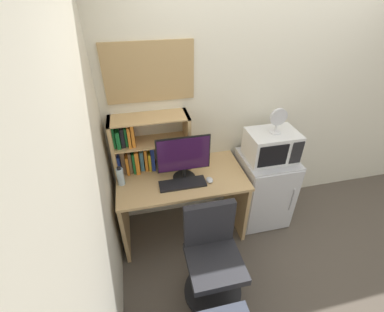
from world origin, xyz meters
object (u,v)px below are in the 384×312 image
(water_bottle, at_px, (120,176))
(mini_fridge, at_px, (263,188))
(wall_corkboard, at_px, (149,73))
(desk_chair, at_px, (212,260))
(keyboard, at_px, (183,184))
(hutch_bookshelf, at_px, (140,146))
(monitor, at_px, (184,157))
(computer_mouse, at_px, (210,180))
(microwave, at_px, (271,146))
(desk_fan, at_px, (278,119))

(water_bottle, distance_m, mini_fridge, 1.57)
(mini_fridge, bearing_deg, wall_corkboard, 164.43)
(mini_fridge, bearing_deg, desk_chair, -138.00)
(keyboard, distance_m, wall_corkboard, 1.05)
(hutch_bookshelf, bearing_deg, monitor, -33.07)
(computer_mouse, relative_size, desk_chair, 0.10)
(mini_fridge, height_order, desk_chair, desk_chair)
(water_bottle, bearing_deg, desk_chair, -46.36)
(monitor, relative_size, microwave, 1.02)
(hutch_bookshelf, xyz_separation_m, mini_fridge, (1.29, -0.21, -0.62))
(desk_chair, bearing_deg, wall_corkboard, 107.15)
(hutch_bookshelf, bearing_deg, microwave, -9.03)
(keyboard, relative_size, desk_chair, 0.48)
(keyboard, relative_size, computer_mouse, 4.93)
(microwave, distance_m, desk_fan, 0.29)
(water_bottle, bearing_deg, hutch_bookshelf, 43.90)
(hutch_bookshelf, height_order, mini_fridge, hutch_bookshelf)
(computer_mouse, bearing_deg, wall_corkboard, 134.34)
(desk_fan, bearing_deg, keyboard, -172.00)
(monitor, distance_m, keyboard, 0.26)
(microwave, height_order, wall_corkboard, wall_corkboard)
(keyboard, distance_m, mini_fridge, 1.02)
(water_bottle, xyz_separation_m, desk_fan, (1.52, -0.00, 0.42))
(mini_fridge, xyz_separation_m, microwave, (0.00, 0.00, 0.57))
(computer_mouse, bearing_deg, monitor, 155.12)
(hutch_bookshelf, distance_m, water_bottle, 0.35)
(mini_fridge, bearing_deg, microwave, 89.73)
(wall_corkboard, bearing_deg, desk_chair, -72.85)
(keyboard, relative_size, mini_fridge, 0.53)
(monitor, height_order, desk_chair, monitor)
(keyboard, bearing_deg, desk_fan, 8.00)
(water_bottle, bearing_deg, wall_corkboard, 40.13)
(desk_chair, bearing_deg, hutch_bookshelf, 117.13)
(monitor, distance_m, mini_fridge, 1.09)
(desk_chair, bearing_deg, mini_fridge, 42.00)
(microwave, bearing_deg, mini_fridge, -90.27)
(microwave, distance_m, desk_chair, 1.25)
(wall_corkboard, bearing_deg, mini_fridge, -15.57)
(monitor, relative_size, computer_mouse, 5.64)
(keyboard, distance_m, desk_chair, 0.72)
(keyboard, height_order, mini_fridge, mini_fridge)
(hutch_bookshelf, distance_m, wall_corkboard, 0.69)
(wall_corkboard, bearing_deg, hutch_bookshelf, -145.79)
(hutch_bookshelf, distance_m, computer_mouse, 0.75)
(hutch_bookshelf, bearing_deg, water_bottle, -136.10)
(microwave, height_order, desk_fan, desk_fan)
(computer_mouse, xyz_separation_m, desk_chair, (-0.13, -0.59, -0.40))
(microwave, xyz_separation_m, desk_chair, (-0.81, -0.73, -0.60))
(monitor, bearing_deg, water_bottle, 176.22)
(water_bottle, height_order, microwave, microwave)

